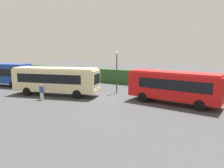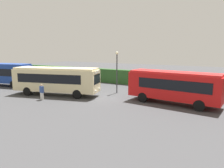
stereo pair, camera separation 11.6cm
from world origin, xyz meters
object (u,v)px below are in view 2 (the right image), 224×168
Objects in this scene: bus_cream at (56,79)px; person_left at (42,92)px; bus_red at (173,86)px; person_center at (160,89)px; lamppost at (117,67)px; bus_blue at (4,73)px.

bus_cream reaches higher than person_left.
bus_red is 5.50× the size of person_center.
lamppost is at bearing -22.04° from person_left.
bus_red is 13.65m from person_left.
person_center is (10.34, 8.17, -0.00)m from person_left.
bus_cream is 2.72m from person_left.
bus_cream is 6.15× the size of person_left.
bus_red is 3.71m from person_center.
bus_cream is (11.49, -0.90, -0.01)m from bus_blue.
bus_red is 7.70m from lamppost.
person_center is at bearing 12.31° from bus_cream.
lamppost reaches higher than person_left.
lamppost is (5.18, 7.16, 2.33)m from person_left.
lamppost reaches higher than bus_blue.
person_center is at bearing -0.45° from bus_blue.
bus_blue reaches higher than bus_red.
bus_blue is 11.52m from bus_cream.
bus_blue is 1.76× the size of lamppost.
bus_cream is at bearing -139.92° from lamppost.
person_left is 1.02× the size of person_center.
lamppost is (17.03, 3.76, 1.33)m from bus_blue.
bus_red is at bearing -170.87° from person_center.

